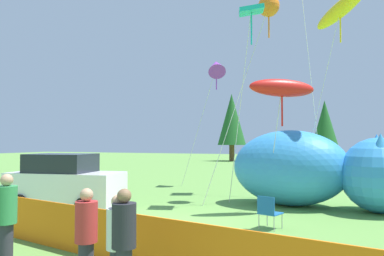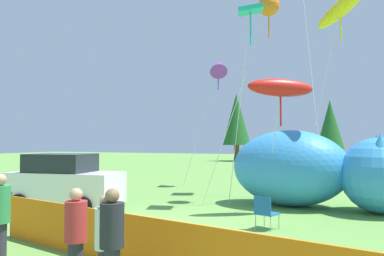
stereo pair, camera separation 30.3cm
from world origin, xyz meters
TOP-DOWN VIEW (x-y plane):
  - ground_plane at (0.00, 0.00)m, footprint 120.00×120.00m
  - parked_car at (-4.73, 0.57)m, footprint 4.14×2.33m
  - folding_chair at (2.48, 0.38)m, footprint 0.71×0.71m
  - inflatable_cat at (3.47, 4.48)m, footprint 6.74×3.43m
  - safety_fence at (0.89, -3.83)m, footprint 8.75×1.99m
  - spectator_in_green_shirt at (0.43, -5.06)m, footprint 0.37×0.37m
  - spectator_in_black_shirt at (1.07, -5.12)m, footprint 0.35×0.35m
  - spectator_in_red_shirt at (1.22, -5.18)m, footprint 0.38×0.38m
  - spectator_in_white_shirt at (-1.70, -4.72)m, footprint 0.40×0.40m
  - kite_teal_diamond at (1.35, 3.51)m, footprint 1.71×1.44m
  - kite_orange_flower at (1.76, 4.93)m, footprint 2.74×2.10m
  - kite_yellow_hero at (4.47, 5.46)m, footprint 2.86×2.60m
  - kite_purple_delta at (-1.91, 9.51)m, footprint 2.57×1.68m
  - kite_red_lizard at (2.58, 2.63)m, footprint 2.37×2.31m
  - horizon_tree_east at (3.08, 32.22)m, footprint 2.88×2.88m
  - horizon_tree_west at (-8.04, 35.30)m, footprint 3.55×3.55m

SIDE VIEW (x-z plane):
  - ground_plane at x=0.00m, z-range 0.00..0.00m
  - safety_fence at x=0.89m, z-range -0.05..1.10m
  - folding_chair at x=2.48m, z-range 0.06..0.99m
  - spectator_in_black_shirt at x=1.07m, z-range 0.07..1.69m
  - spectator_in_green_shirt at x=0.43m, z-range 0.08..1.76m
  - spectator_in_red_shirt at x=1.22m, z-range 0.08..1.81m
  - parked_car at x=-4.73m, z-range -0.01..2.01m
  - spectator_in_white_shirt at x=-1.70m, z-range 0.08..1.91m
  - inflatable_cat at x=3.47m, z-range -0.11..2.78m
  - horizon_tree_east at x=3.08m, z-range 0.78..7.65m
  - kite_red_lizard at x=2.58m, z-range 1.92..6.60m
  - horizon_tree_west at x=-8.04m, z-range 0.97..9.44m
  - kite_purple_delta at x=-1.91m, z-range 2.94..10.27m
  - kite_teal_diamond at x=1.35m, z-range 3.46..11.02m
  - kite_yellow_hero at x=4.47m, z-range 3.48..11.78m
  - kite_orange_flower at x=1.76m, z-range 3.73..12.15m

